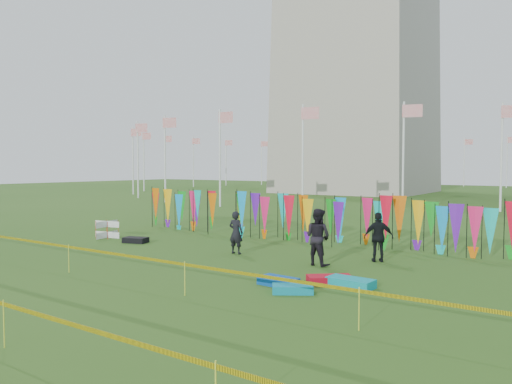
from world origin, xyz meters
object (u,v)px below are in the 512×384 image
Objects in this scene: kite_bag_blue at (278,281)px; kite_bag_red at (330,280)px; person_mid at (318,237)px; box_kite at (107,229)px; kite_bag_turquoise at (293,289)px; person_right at (379,237)px; kite_bag_teal at (350,283)px; kite_bag_black at (136,240)px; person_left at (236,232)px.

kite_bag_blue and kite_bag_red have the same top height.
box_kite is at bearing 8.08° from person_mid.
kite_bag_turquoise is (12.27, -3.78, -0.30)m from box_kite.
person_right is (12.57, 1.63, 0.47)m from box_kite.
kite_bag_teal is at bearing 143.31° from person_mid.
person_mid is at bearing 0.78° from kite_bag_black.
kite_bag_red is (0.04, -3.91, -0.76)m from person_right.
kite_bag_black is at bearing -5.98° from box_kite.
kite_bag_turquoise is at bearing 137.31° from person_left.
kite_bag_teal is at bearing 55.83° from kite_bag_turquoise.
person_right is at bearing -166.78° from person_left.
person_mid reaches higher than kite_bag_teal.
kite_bag_teal is at bearing -9.89° from box_kite.
person_right is at bearing 90.61° from kite_bag_red.
person_mid reaches higher than kite_bag_red.
person_left is 5.34m from kite_bag_black.
kite_bag_black is (-10.41, 2.05, 0.00)m from kite_bag_red.
kite_bag_turquoise is 0.85× the size of kite_bag_red.
box_kite is 12.68m from person_right.
kite_bag_turquoise is 0.90m from kite_bag_blue.
kite_bag_teal is at bearing 153.77° from person_left.
kite_bag_red is (12.61, -2.29, -0.29)m from box_kite.
person_left is at bearing -13.76° from person_right.
kite_bag_black is at bearing 168.83° from kite_bag_red.
kite_bag_blue is (0.42, -3.18, -0.85)m from person_mid.
kite_bag_blue is at bearing 136.31° from person_left.
person_left is 5.32m from person_right.
person_left is at bearing 157.57° from kite_bag_teal.
person_mid is 3.32m from kite_bag_blue.
kite_bag_blue is 0.85× the size of kite_bag_teal.
person_right is at bearing 86.83° from kite_bag_turquoise.
person_left reaches higher than kite_bag_blue.
kite_bag_blue is at bearing -137.46° from kite_bag_red.
kite_bag_black is (-10.07, 3.55, 0.01)m from kite_bag_turquoise.
person_mid is (3.60, -0.18, 0.14)m from person_left.
kite_bag_turquoise is 0.97× the size of kite_bag_blue.
person_left is at bearing 3.29° from kite_bag_black.
person_right is 1.58× the size of kite_bag_blue.
person_right is at bearing 7.39° from box_kite.
kite_bag_blue is (11.51, -3.29, -0.29)m from box_kite.
person_right is at bearing 10.17° from kite_bag_black.
person_right is (1.48, 1.74, -0.09)m from person_mid.
person_left is at bearing 141.12° from kite_bag_turquoise.
kite_bag_blue is at bearing -18.20° from kite_bag_black.
person_left is (7.48, 0.07, 0.42)m from box_kite.
kite_bag_turquoise is 1.04× the size of kite_bag_black.
kite_bag_red is (0.34, 1.50, 0.01)m from kite_bag_turquoise.
person_left reaches higher than kite_bag_black.
person_mid is 1.11× the size of person_right.
kite_bag_red is at bearing -11.17° from kite_bag_black.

